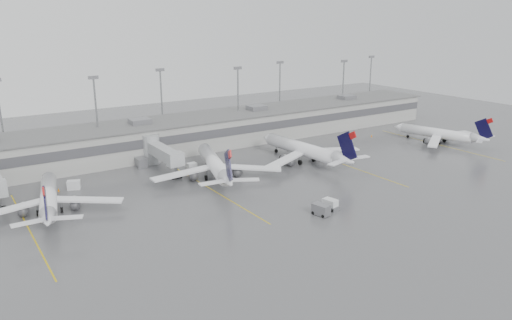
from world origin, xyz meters
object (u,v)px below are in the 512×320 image
jet_mid_left (215,165)px  baggage_tug (330,205)px  jet_mid_right (306,150)px  jet_far_left (48,198)px  jet_far_right (441,134)px

jet_mid_left → baggage_tug: bearing=-54.4°
jet_mid_right → baggage_tug: jet_mid_right is taller
jet_far_left → baggage_tug: jet_far_left is taller
jet_far_left → jet_far_right: bearing=8.5°
jet_far_right → jet_mid_left: bearing=160.4°
baggage_tug → jet_mid_left: bearing=97.0°
baggage_tug → jet_far_left: bearing=137.5°
jet_far_left → baggage_tug: size_ratio=8.46×
jet_far_left → jet_mid_left: size_ratio=0.92×
jet_far_right → baggage_tug: jet_far_right is taller
jet_far_left → jet_mid_right: bearing=11.6°
jet_mid_left → baggage_tug: 28.81m
jet_mid_left → jet_mid_right: size_ratio=0.95×
jet_mid_right → jet_far_right: bearing=-11.1°
jet_far_left → baggage_tug: 50.96m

